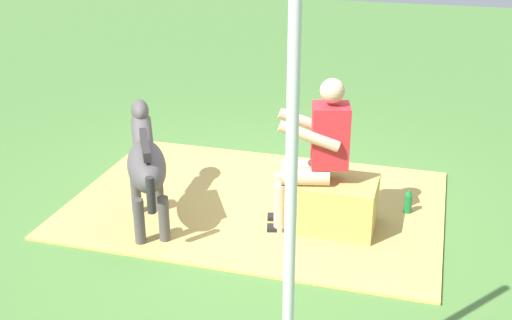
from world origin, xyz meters
TOP-DOWN VIEW (x-y plane):
  - ground_plane at (0.00, 0.00)m, footprint 24.00×24.00m
  - hay_patch at (-0.00, -0.09)m, footprint 3.37×2.36m
  - hay_bale at (-0.75, 0.18)m, footprint 0.72×0.52m
  - person_seated at (-0.59, 0.21)m, footprint 0.71×0.52m
  - pony_standing at (0.80, 0.52)m, footprint 0.81×1.23m
  - soda_bottle at (-1.36, -0.26)m, footprint 0.07×0.07m
  - tent_pole_left at (-0.88, 2.41)m, footprint 0.06×0.06m

SIDE VIEW (x-z plane):
  - ground_plane at x=0.00m, z-range 0.00..0.00m
  - hay_patch at x=0.00m, z-range 0.00..0.02m
  - soda_bottle at x=-1.36m, z-range 0.00..0.25m
  - hay_bale at x=-0.75m, z-range 0.00..0.45m
  - pony_standing at x=0.80m, z-range 0.11..1.05m
  - person_seated at x=-0.59m, z-range 0.07..1.40m
  - tent_pole_left at x=-0.88m, z-range 0.00..2.35m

